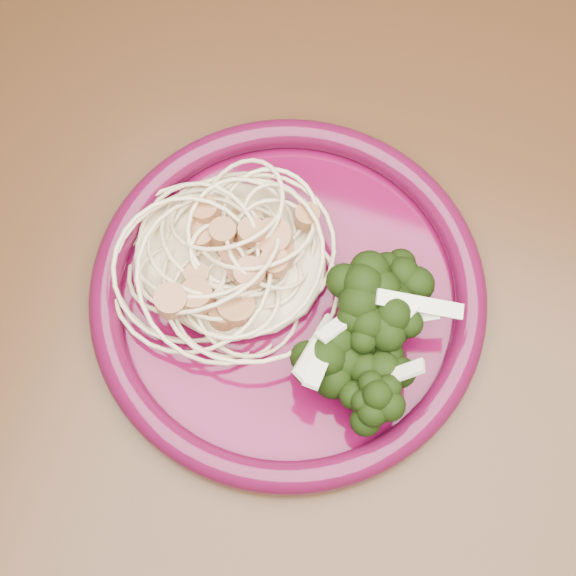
# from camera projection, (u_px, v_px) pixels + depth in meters

# --- Properties ---
(dining_table) EXTENTS (1.20, 0.80, 0.75)m
(dining_table) POSITION_uv_depth(u_px,v_px,m) (316.00, 417.00, 0.65)
(dining_table) COLOR #472814
(dining_table) RESTS_ON ground
(dinner_plate) EXTENTS (0.35, 0.35, 0.02)m
(dinner_plate) POSITION_uv_depth(u_px,v_px,m) (288.00, 293.00, 0.58)
(dinner_plate) COLOR #510626
(dinner_plate) RESTS_ON dining_table
(spaghetti_pile) EXTENTS (0.17, 0.15, 0.03)m
(spaghetti_pile) POSITION_uv_depth(u_px,v_px,m) (230.00, 252.00, 0.57)
(spaghetti_pile) COLOR beige
(spaghetti_pile) RESTS_ON dinner_plate
(scallop_cluster) EXTENTS (0.16, 0.16, 0.04)m
(scallop_cluster) POSITION_uv_depth(u_px,v_px,m) (227.00, 229.00, 0.54)
(scallop_cluster) COLOR #AC7045
(scallop_cluster) RESTS_ON spaghetti_pile
(broccoli_pile) EXTENTS (0.12, 0.17, 0.05)m
(broccoli_pile) POSITION_uv_depth(u_px,v_px,m) (362.00, 327.00, 0.54)
(broccoli_pile) COLOR black
(broccoli_pile) RESTS_ON dinner_plate
(onion_garnish) EXTENTS (0.08, 0.11, 0.05)m
(onion_garnish) POSITION_uv_depth(u_px,v_px,m) (367.00, 312.00, 0.51)
(onion_garnish) COLOR #E8E5C3
(onion_garnish) RESTS_ON broccoli_pile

